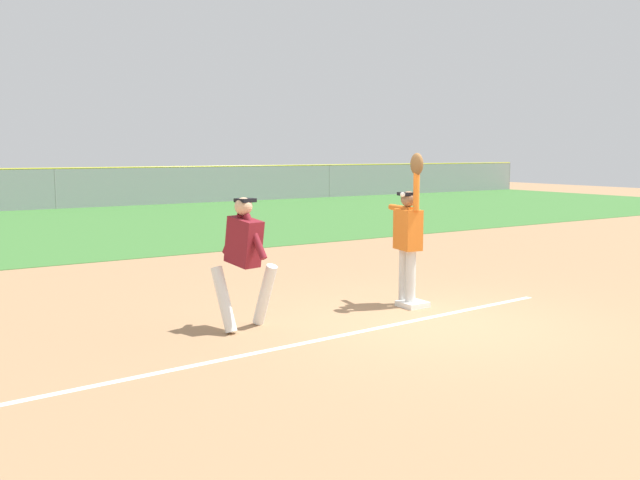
# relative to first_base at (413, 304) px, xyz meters

# --- Properties ---
(ground_plane) EXTENTS (69.82, 69.82, 0.00)m
(ground_plane) POSITION_rel_first_base_xyz_m (-0.43, -0.76, -0.04)
(ground_plane) COLOR #A37A54
(outfield_grass) EXTENTS (53.33, 14.64, 0.01)m
(outfield_grass) POSITION_rel_first_base_xyz_m (-0.43, 14.10, -0.04)
(outfield_grass) COLOR #3D7533
(outfield_grass) RESTS_ON ground_plane
(chalk_foul_line) EXTENTS (11.98, 0.88, 0.01)m
(chalk_foul_line) POSITION_rel_first_base_xyz_m (-4.00, -0.90, -0.04)
(chalk_foul_line) COLOR white
(chalk_foul_line) RESTS_ON ground_plane
(first_base) EXTENTS (0.38, 0.38, 0.08)m
(first_base) POSITION_rel_first_base_xyz_m (0.00, 0.00, 0.00)
(first_base) COLOR white
(first_base) RESTS_ON ground_plane
(fielder) EXTENTS (0.33, 0.90, 2.28)m
(fielder) POSITION_rel_first_base_xyz_m (-0.02, 0.09, 1.08)
(fielder) COLOR silver
(fielder) RESTS_ON ground_plane
(runner) EXTENTS (0.83, 0.84, 1.72)m
(runner) POSITION_rel_first_base_xyz_m (-2.69, 0.20, 0.96)
(runner) COLOR white
(runner) RESTS_ON ground_plane
(baseball) EXTENTS (0.07, 0.07, 0.07)m
(baseball) POSITION_rel_first_base_xyz_m (-0.19, 0.05, 1.64)
(baseball) COLOR white
(outfield_fence) EXTENTS (53.41, 0.08, 1.67)m
(outfield_fence) POSITION_rel_first_base_xyz_m (-0.43, 21.42, 0.79)
(outfield_fence) COLOR #93999E
(outfield_fence) RESTS_ON ground_plane
(parked_car_tan) EXTENTS (4.54, 2.40, 1.25)m
(parked_car_tan) POSITION_rel_first_base_xyz_m (2.46, 24.30, 0.63)
(parked_car_tan) COLOR tan
(parked_car_tan) RESTS_ON ground_plane
(parked_car_blue) EXTENTS (4.57, 2.46, 1.25)m
(parked_car_blue) POSITION_rel_first_base_xyz_m (8.51, 23.86, 0.63)
(parked_car_blue) COLOR #23389E
(parked_car_blue) RESTS_ON ground_plane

